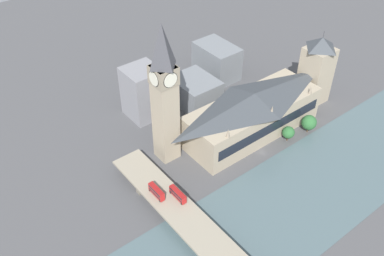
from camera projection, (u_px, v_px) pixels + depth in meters
name	position (u px, v px, depth m)	size (l,w,h in m)	color
ground_plane	(262.00, 153.00, 237.59)	(600.00, 600.00, 0.00)	#4C4C4F
river_water	(311.00, 188.00, 216.38)	(56.87, 360.00, 0.30)	#4C6066
parliament_hall	(253.00, 113.00, 243.68)	(29.18, 83.00, 26.90)	tan
clock_tower	(164.00, 93.00, 210.06)	(11.80, 11.80, 78.39)	tan
victoria_tower	(316.00, 70.00, 263.89)	(15.97, 15.97, 48.08)	tan
road_bridge	(215.00, 248.00, 182.41)	(145.75, 16.16, 6.46)	gray
double_decker_bus_lead	(156.00, 191.00, 202.58)	(10.46, 2.59, 4.95)	red
double_decker_bus_mid	(178.00, 194.00, 201.41)	(10.71, 2.52, 4.70)	red
city_block_west	(217.00, 61.00, 292.96)	(30.55, 20.21, 23.30)	slate
city_block_center	(143.00, 92.00, 255.48)	(20.84, 20.30, 31.97)	gray
city_block_east	(195.00, 91.00, 269.30)	(28.47, 23.67, 17.33)	slate
tree_embankment_near	(309.00, 122.00, 247.20)	(8.82, 8.82, 11.51)	brown
tree_embankment_mid	(288.00, 132.00, 241.89)	(7.10, 7.10, 9.56)	brown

